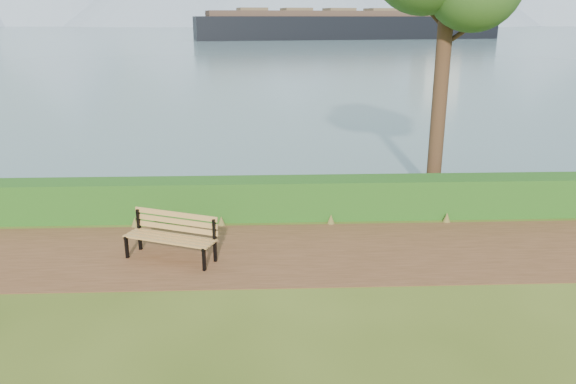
{
  "coord_description": "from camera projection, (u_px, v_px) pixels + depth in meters",
  "views": [
    {
      "loc": [
        -0.01,
        -10.92,
        4.87
      ],
      "look_at": [
        0.5,
        1.2,
        1.1
      ],
      "focal_mm": 35.0,
      "sensor_mm": 36.0,
      "label": 1
    }
  ],
  "objects": [
    {
      "name": "ground",
      "position": [
        267.0,
        259.0,
        11.86
      ],
      "size": [
        140.0,
        140.0,
        0.0
      ],
      "primitive_type": "plane",
      "color": "#3C4F16",
      "rests_on": "ground"
    },
    {
      "name": "cargo_ship",
      "position": [
        359.0,
        25.0,
        135.35
      ],
      "size": [
        74.3,
        24.93,
        22.29
      ],
      "rotation": [
        0.0,
        0.0,
        0.19
      ],
      "color": "black",
      "rests_on": "ground"
    },
    {
      "name": "path",
      "position": [
        267.0,
        253.0,
        12.15
      ],
      "size": [
        40.0,
        3.4,
        0.01
      ],
      "primitive_type": "cube",
      "color": "#57351D",
      "rests_on": "ground"
    },
    {
      "name": "bench",
      "position": [
        172.0,
        233.0,
        11.73
      ],
      "size": [
        2.03,
        1.27,
        0.98
      ],
      "rotation": [
        0.0,
        0.0,
        -0.39
      ],
      "color": "black",
      "rests_on": "ground"
    },
    {
      "name": "water",
      "position": [
        263.0,
        29.0,
        259.95
      ],
      "size": [
        700.0,
        510.0,
        0.0
      ],
      "primitive_type": "cube",
      "color": "slate",
      "rests_on": "ground"
    },
    {
      "name": "hedge",
      "position": [
        266.0,
        198.0,
        14.2
      ],
      "size": [
        32.0,
        0.85,
        1.0
      ],
      "primitive_type": "cube",
      "color": "#1A4714",
      "rests_on": "ground"
    }
  ]
}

